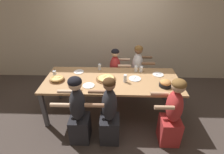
{
  "coord_description": "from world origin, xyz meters",
  "views": [
    {
      "loc": [
        0.09,
        -2.86,
        2.43
      ],
      "look_at": [
        0.0,
        0.0,
        0.82
      ],
      "focal_mm": 28.0,
      "sensor_mm": 36.0,
      "label": 1
    }
  ],
  "objects_px": {
    "empty_plate_a": "(79,72)",
    "empty_plate_c": "(158,74)",
    "drinking_glass_b": "(125,79)",
    "cocktail_glass_blue": "(55,73)",
    "pizza_board_second": "(106,78)",
    "drinking_glass_d": "(77,86)",
    "pizza_board_main": "(57,79)",
    "drinking_glass_e": "(136,69)",
    "empty_plate_b": "(135,79)",
    "diner_near_midleft": "(78,113)",
    "drinking_glass_a": "(141,70)",
    "diner_far_midright": "(137,73)",
    "diner_far_center": "(115,74)",
    "skillet_bowl": "(165,83)",
    "empty_plate_d": "(89,86)",
    "drinking_glass_c": "(100,67)",
    "diner_near_right": "(172,115)",
    "diner_near_center": "(109,114)"
  },
  "relations": [
    {
      "from": "pizza_board_main",
      "to": "empty_plate_a",
      "type": "xyz_separation_m",
      "value": [
        0.34,
        0.35,
        -0.03
      ]
    },
    {
      "from": "drinking_glass_a",
      "to": "diner_far_midright",
      "type": "relative_size",
      "value": 0.1
    },
    {
      "from": "pizza_board_main",
      "to": "cocktail_glass_blue",
      "type": "height_order",
      "value": "cocktail_glass_blue"
    },
    {
      "from": "drinking_glass_c",
      "to": "diner_far_center",
      "type": "bearing_deg",
      "value": 45.95
    },
    {
      "from": "cocktail_glass_blue",
      "to": "drinking_glass_c",
      "type": "xyz_separation_m",
      "value": [
        0.86,
        0.28,
        0.02
      ]
    },
    {
      "from": "empty_plate_a",
      "to": "empty_plate_d",
      "type": "relative_size",
      "value": 0.97
    },
    {
      "from": "skillet_bowl",
      "to": "diner_near_center",
      "type": "xyz_separation_m",
      "value": [
        -0.97,
        -0.51,
        -0.28
      ]
    },
    {
      "from": "skillet_bowl",
      "to": "empty_plate_a",
      "type": "relative_size",
      "value": 1.52
    },
    {
      "from": "pizza_board_second",
      "to": "drinking_glass_d",
      "type": "xyz_separation_m",
      "value": [
        -0.48,
        -0.33,
        0.03
      ]
    },
    {
      "from": "drinking_glass_b",
      "to": "drinking_glass_a",
      "type": "bearing_deg",
      "value": 50.46
    },
    {
      "from": "empty_plate_c",
      "to": "drinking_glass_e",
      "type": "distance_m",
      "value": 0.45
    },
    {
      "from": "empty_plate_a",
      "to": "empty_plate_d",
      "type": "bearing_deg",
      "value": -61.65
    },
    {
      "from": "empty_plate_b",
      "to": "pizza_board_main",
      "type": "bearing_deg",
      "value": -175.87
    },
    {
      "from": "skillet_bowl",
      "to": "drinking_glass_a",
      "type": "bearing_deg",
      "value": 123.67
    },
    {
      "from": "pizza_board_main",
      "to": "diner_far_center",
      "type": "distance_m",
      "value": 1.38
    },
    {
      "from": "drinking_glass_a",
      "to": "diner_far_center",
      "type": "bearing_deg",
      "value": 143.14
    },
    {
      "from": "drinking_glass_d",
      "to": "diner_far_center",
      "type": "relative_size",
      "value": 0.12
    },
    {
      "from": "empty_plate_a",
      "to": "diner_far_midright",
      "type": "distance_m",
      "value": 1.35
    },
    {
      "from": "pizza_board_second",
      "to": "drinking_glass_c",
      "type": "xyz_separation_m",
      "value": [
        -0.15,
        0.4,
        0.04
      ]
    },
    {
      "from": "empty_plate_a",
      "to": "skillet_bowl",
      "type": "bearing_deg",
      "value": -16.65
    },
    {
      "from": "pizza_board_main",
      "to": "diner_near_midleft",
      "type": "xyz_separation_m",
      "value": [
        0.51,
        -0.65,
        -0.24
      ]
    },
    {
      "from": "skillet_bowl",
      "to": "empty_plate_d",
      "type": "bearing_deg",
      "value": -178.87
    },
    {
      "from": "diner_near_right",
      "to": "empty_plate_a",
      "type": "bearing_deg",
      "value": 58.96
    },
    {
      "from": "pizza_board_second",
      "to": "drinking_glass_d",
      "type": "relative_size",
      "value": 2.91
    },
    {
      "from": "empty_plate_b",
      "to": "empty_plate_c",
      "type": "distance_m",
      "value": 0.51
    },
    {
      "from": "empty_plate_a",
      "to": "drinking_glass_b",
      "type": "relative_size",
      "value": 1.4
    },
    {
      "from": "cocktail_glass_blue",
      "to": "drinking_glass_a",
      "type": "height_order",
      "value": "cocktail_glass_blue"
    },
    {
      "from": "skillet_bowl",
      "to": "diner_near_right",
      "type": "relative_size",
      "value": 0.26
    },
    {
      "from": "diner_far_center",
      "to": "diner_near_right",
      "type": "distance_m",
      "value": 1.72
    },
    {
      "from": "empty_plate_b",
      "to": "empty_plate_c",
      "type": "relative_size",
      "value": 1.09
    },
    {
      "from": "empty_plate_c",
      "to": "drinking_glass_c",
      "type": "bearing_deg",
      "value": 171.02
    },
    {
      "from": "empty_plate_b",
      "to": "diner_far_midright",
      "type": "bearing_deg",
      "value": 79.98
    },
    {
      "from": "pizza_board_main",
      "to": "diner_far_center",
      "type": "bearing_deg",
      "value": 36.77
    },
    {
      "from": "cocktail_glass_blue",
      "to": "empty_plate_c",
      "type": "bearing_deg",
      "value": 2.5
    },
    {
      "from": "empty_plate_c",
      "to": "diner_near_midleft",
      "type": "distance_m",
      "value": 1.72
    },
    {
      "from": "cocktail_glass_blue",
      "to": "diner_far_center",
      "type": "relative_size",
      "value": 0.11
    },
    {
      "from": "drinking_glass_e",
      "to": "diner_near_center",
      "type": "relative_size",
      "value": 0.1
    },
    {
      "from": "drinking_glass_e",
      "to": "diner_far_center",
      "type": "height_order",
      "value": "diner_far_center"
    },
    {
      "from": "empty_plate_d",
      "to": "diner_far_midright",
      "type": "xyz_separation_m",
      "value": [
        0.97,
        0.97,
        -0.24
      ]
    },
    {
      "from": "skillet_bowl",
      "to": "empty_plate_a",
      "type": "bearing_deg",
      "value": 163.35
    },
    {
      "from": "drinking_glass_a",
      "to": "drinking_glass_d",
      "type": "distance_m",
      "value": 1.36
    },
    {
      "from": "diner_far_center",
      "to": "diner_far_midright",
      "type": "distance_m",
      "value": 0.51
    },
    {
      "from": "diner_far_midright",
      "to": "drinking_glass_d",
      "type": "bearing_deg",
      "value": -47.34
    },
    {
      "from": "diner_near_midleft",
      "to": "empty_plate_b",
      "type": "bearing_deg",
      "value": -51.56
    },
    {
      "from": "drinking_glass_b",
      "to": "diner_far_midright",
      "type": "height_order",
      "value": "diner_far_midright"
    },
    {
      "from": "pizza_board_main",
      "to": "cocktail_glass_blue",
      "type": "distance_m",
      "value": 0.22
    },
    {
      "from": "pizza_board_second",
      "to": "drinking_glass_b",
      "type": "height_order",
      "value": "drinking_glass_b"
    },
    {
      "from": "empty_plate_b",
      "to": "empty_plate_d",
      "type": "height_order",
      "value": "same"
    },
    {
      "from": "empty_plate_a",
      "to": "empty_plate_c",
      "type": "xyz_separation_m",
      "value": [
        1.6,
        -0.06,
        -0.0
      ]
    },
    {
      "from": "empty_plate_a",
      "to": "drinking_glass_e",
      "type": "distance_m",
      "value": 1.17
    }
  ]
}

